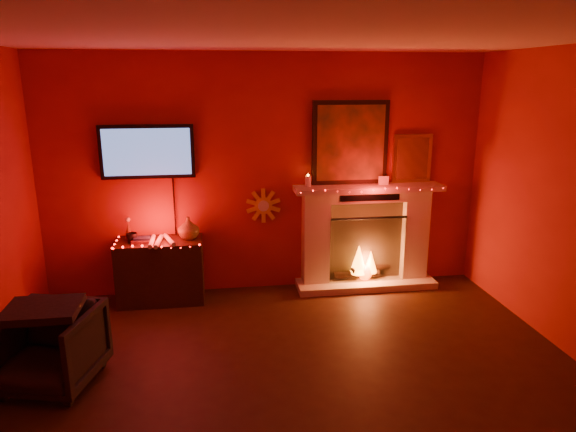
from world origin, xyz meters
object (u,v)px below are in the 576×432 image
Objects in this scene: tv at (147,152)px; sunburst_clock at (263,206)px; console_table at (162,268)px; fireplace at (365,227)px; armchair at (50,348)px.

tv reaches higher than sunburst_clock.
sunburst_clock reaches higher than console_table.
sunburst_clock is at bearing 175.63° from fireplace.
armchair is at bearing -115.45° from console_table.
fireplace reaches higher than armchair.
sunburst_clock is at bearing 58.11° from armchair.
console_table is (-1.16, -0.22, -0.62)m from sunburst_clock.
sunburst_clock is at bearing 1.24° from tv.
console_table is at bearing 79.67° from armchair.
fireplace is 2.38m from console_table.
console_table is at bearing -169.29° from sunburst_clock.
sunburst_clock is 2.68m from armchair.
tv is 3.10× the size of sunburst_clock.
tv is 2.28m from armchair.
sunburst_clock is (-1.19, 0.09, 0.28)m from fireplace.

